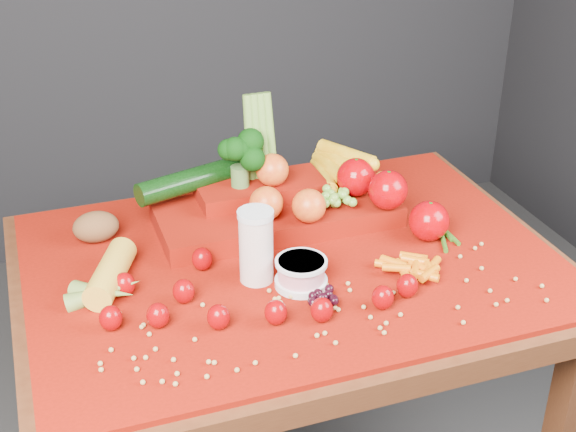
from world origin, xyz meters
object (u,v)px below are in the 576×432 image
object	(u,v)px
milk_glass	(256,243)
produce_mound	(291,196)
yogurt_bowl	(301,272)
table	(291,302)

from	to	relation	value
milk_glass	produce_mound	xyz separation A→B (m)	(0.14, 0.20, -0.02)
milk_glass	yogurt_bowl	world-z (taller)	milk_glass
table	milk_glass	world-z (taller)	milk_glass
yogurt_bowl	produce_mound	bearing A→B (deg)	74.94
table	yogurt_bowl	xyz separation A→B (m)	(-0.02, -0.10, 0.14)
milk_glass	table	bearing A→B (deg)	29.43
table	milk_glass	size ratio (longest dim) A/B	7.34
table	produce_mound	bearing A→B (deg)	70.91
milk_glass	yogurt_bowl	size ratio (longest dim) A/B	1.46
table	yogurt_bowl	world-z (taller)	yogurt_bowl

